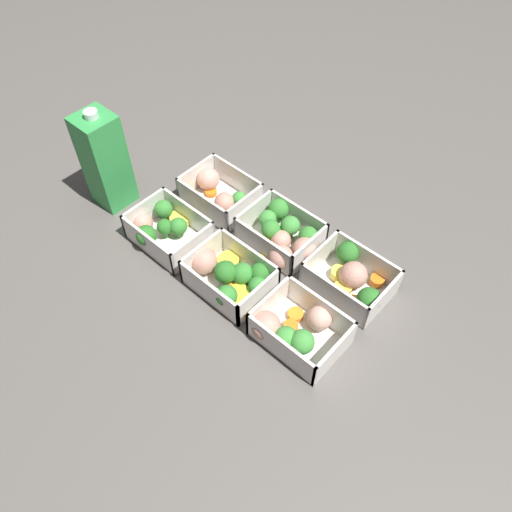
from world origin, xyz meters
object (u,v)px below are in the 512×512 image
at_px(container_far_left, 294,330).
at_px(container_far_center, 231,277).
at_px(container_near_right, 218,193).
at_px(juice_carton, 105,161).
at_px(container_far_right, 164,228).
at_px(container_near_left, 352,278).
at_px(container_near_center, 284,235).

xyz_separation_m(container_far_left, container_far_center, (0.14, -0.01, 0.00)).
bearing_deg(container_near_right, juice_carton, 39.82).
bearing_deg(juice_carton, container_far_right, 179.67).
bearing_deg(container_near_right, container_far_left, 155.64).
height_order(container_near_left, container_far_left, same).
xyz_separation_m(container_near_right, juice_carton, (0.16, 0.13, 0.07)).
height_order(container_near_right, container_far_left, same).
relative_size(container_far_left, container_far_right, 1.00).
bearing_deg(container_near_center, container_far_left, 134.92).
bearing_deg(container_far_right, container_far_left, 178.89).
bearing_deg(container_far_right, container_near_center, -143.06).
height_order(container_far_right, juice_carton, juice_carton).
xyz_separation_m(container_near_center, juice_carton, (0.32, 0.13, 0.07)).
height_order(container_near_left, container_near_center, same).
bearing_deg(container_near_center, container_far_right, 36.94).
xyz_separation_m(container_near_left, container_near_center, (0.15, 0.00, 0.00)).
distance_m(container_near_right, container_far_center, 0.21).
relative_size(container_near_center, container_far_center, 0.98).
xyz_separation_m(container_near_right, container_far_center, (-0.16, 0.13, 0.00)).
bearing_deg(juice_carton, container_near_left, -163.97).
bearing_deg(container_near_center, container_near_right, -0.08).
xyz_separation_m(container_near_left, container_far_left, (0.01, 0.14, -0.00)).
bearing_deg(container_far_left, container_near_center, -45.08).
height_order(container_near_center, container_near_right, same).
distance_m(container_near_left, container_far_right, 0.35).
bearing_deg(container_far_left, container_far_right, -1.11).
height_order(container_near_left, container_far_right, same).
bearing_deg(container_far_center, container_near_right, -39.11).
bearing_deg(juice_carton, container_far_center, -179.91).
bearing_deg(container_near_left, container_far_left, 86.27).
height_order(container_near_center, container_far_right, same).
relative_size(container_near_left, container_far_right, 0.96).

